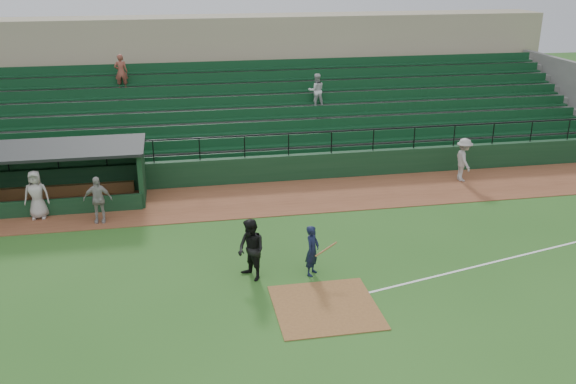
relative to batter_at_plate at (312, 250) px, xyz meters
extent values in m
plane|color=#26561B|center=(-0.06, -1.09, -0.85)|extent=(90.00, 90.00, 0.00)
cube|color=brown|center=(-0.06, 6.91, -0.83)|extent=(40.00, 4.00, 0.03)
cube|color=brown|center=(-0.06, -2.09, -0.83)|extent=(3.00, 3.00, 0.03)
cube|color=white|center=(7.94, 0.11, -0.84)|extent=(17.49, 4.44, 0.01)
cube|color=#103119|center=(-0.06, 9.11, -0.25)|extent=(36.00, 0.35, 1.20)
cylinder|color=black|center=(-0.06, 9.11, 1.35)|extent=(36.00, 0.06, 0.06)
cube|color=slate|center=(-0.06, 14.01, 0.95)|extent=(36.00, 9.00, 3.60)
cube|color=#103A1E|center=(-0.06, 13.51, 1.40)|extent=(34.56, 8.00, 4.05)
cube|color=slate|center=(17.94, 14.06, 1.25)|extent=(0.35, 9.50, 4.20)
cube|color=gray|center=(-0.06, 20.51, 2.35)|extent=(38.00, 3.00, 6.40)
cube|color=slate|center=(-0.06, 18.51, 2.85)|extent=(36.00, 2.00, 0.20)
imported|color=silver|center=(3.29, 13.81, 2.29)|extent=(0.86, 0.67, 1.77)
imported|color=brown|center=(-6.62, 15.81, 3.22)|extent=(0.67, 0.44, 1.84)
cube|color=#103119|center=(-9.81, 9.31, 0.30)|extent=(8.50, 0.20, 2.30)
cube|color=#103119|center=(-5.56, 8.01, 0.30)|extent=(0.20, 2.60, 2.30)
cube|color=black|center=(-9.81, 8.01, 1.51)|extent=(8.90, 3.20, 0.12)
cube|color=olive|center=(-9.81, 8.91, -0.60)|extent=(7.65, 0.40, 0.50)
cube|color=#103119|center=(-9.81, 6.66, -0.50)|extent=(8.50, 0.12, 0.70)
imported|color=black|center=(0.00, 0.00, 0.00)|extent=(0.69, 0.74, 1.69)
cylinder|color=olive|center=(0.40, -0.20, 0.10)|extent=(0.79, 0.34, 0.35)
imported|color=black|center=(-1.96, 0.07, 0.16)|extent=(1.14, 1.23, 2.01)
imported|color=#9D9793|center=(8.73, 7.52, 0.18)|extent=(0.85, 1.35, 1.98)
imported|color=#A19C97|center=(-7.16, 5.63, 0.10)|extent=(1.11, 0.52, 1.84)
imported|color=#ADA7A1|center=(-9.53, 6.47, 0.15)|extent=(0.96, 0.63, 1.94)
camera|label=1|loc=(-4.08, -17.53, 8.79)|focal=38.90mm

